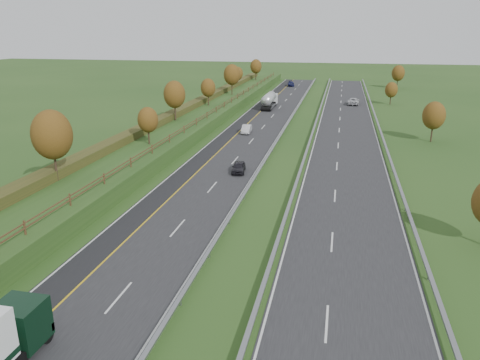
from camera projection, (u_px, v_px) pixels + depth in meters
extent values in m
plane|color=#264719|center=(290.00, 149.00, 71.49)|extent=(400.00, 400.00, 0.00)
cube|color=black|center=(245.00, 140.00, 77.74)|extent=(10.50, 200.00, 0.04)
cube|color=black|center=(346.00, 144.00, 74.44)|extent=(10.50, 200.00, 0.04)
cube|color=black|center=(223.00, 139.00, 78.49)|extent=(3.00, 200.00, 0.04)
cube|color=silver|center=(216.00, 138.00, 78.75)|extent=(0.15, 200.00, 0.01)
cube|color=gold|center=(232.00, 139.00, 78.19)|extent=(0.15, 200.00, 0.01)
cube|color=silver|center=(275.00, 141.00, 76.72)|extent=(0.15, 200.00, 0.01)
cube|color=silver|center=(314.00, 143.00, 75.44)|extent=(0.15, 200.00, 0.01)
cube|color=silver|center=(379.00, 146.00, 73.41)|extent=(0.15, 200.00, 0.01)
cube|color=silver|center=(119.00, 297.00, 31.89)|extent=(0.15, 4.00, 0.01)
cube|color=silver|center=(327.00, 323.00, 29.08)|extent=(0.15, 4.00, 0.01)
cube|color=silver|center=(178.00, 228.00, 43.05)|extent=(0.15, 4.00, 0.01)
cube|color=silver|center=(332.00, 242.00, 40.25)|extent=(0.15, 4.00, 0.01)
cube|color=silver|center=(212.00, 187.00, 54.22)|extent=(0.15, 4.00, 0.01)
cube|color=silver|center=(335.00, 196.00, 51.41)|extent=(0.15, 4.00, 0.01)
cube|color=silver|center=(235.00, 160.00, 65.39)|extent=(0.15, 4.00, 0.01)
cube|color=silver|center=(337.00, 166.00, 62.58)|extent=(0.15, 4.00, 0.01)
cube|color=silver|center=(251.00, 141.00, 76.55)|extent=(0.15, 4.00, 0.01)
cube|color=silver|center=(338.00, 145.00, 73.75)|extent=(0.15, 4.00, 0.01)
cube|color=silver|center=(263.00, 127.00, 87.72)|extent=(0.15, 4.00, 0.01)
cube|color=silver|center=(339.00, 130.00, 84.91)|extent=(0.15, 4.00, 0.01)
cube|color=silver|center=(272.00, 116.00, 98.89)|extent=(0.15, 4.00, 0.01)
cube|color=silver|center=(340.00, 118.00, 96.08)|extent=(0.15, 4.00, 0.01)
cube|color=silver|center=(280.00, 107.00, 110.05)|extent=(0.15, 4.00, 0.01)
cube|color=silver|center=(341.00, 109.00, 107.25)|extent=(0.15, 4.00, 0.01)
cube|color=silver|center=(286.00, 100.00, 121.22)|extent=(0.15, 4.00, 0.01)
cube|color=silver|center=(341.00, 102.00, 118.41)|extent=(0.15, 4.00, 0.01)
cube|color=silver|center=(291.00, 94.00, 132.38)|extent=(0.15, 4.00, 0.01)
cube|color=silver|center=(341.00, 96.00, 129.58)|extent=(0.15, 4.00, 0.01)
cube|color=silver|center=(295.00, 89.00, 143.55)|extent=(0.15, 4.00, 0.01)
cube|color=silver|center=(342.00, 90.00, 140.74)|extent=(0.15, 4.00, 0.01)
cube|color=silver|center=(299.00, 85.00, 154.72)|extent=(0.15, 4.00, 0.01)
cube|color=silver|center=(342.00, 86.00, 151.91)|extent=(0.15, 4.00, 0.01)
cube|color=silver|center=(302.00, 81.00, 165.88)|extent=(0.15, 4.00, 0.01)
cube|color=silver|center=(342.00, 82.00, 163.08)|extent=(0.15, 4.00, 0.01)
cube|color=#264719|center=(171.00, 130.00, 80.05)|extent=(12.00, 200.00, 2.00)
cube|color=#323A17|center=(159.00, 121.00, 79.97)|extent=(2.20, 180.00, 1.10)
cube|color=#422B19|center=(196.00, 123.00, 78.67)|extent=(0.08, 184.00, 0.10)
cube|color=#422B19|center=(195.00, 120.00, 78.55)|extent=(0.08, 184.00, 0.10)
cube|color=#422B19|center=(25.00, 228.00, 36.78)|extent=(0.12, 0.12, 1.20)
cube|color=#422B19|center=(70.00, 200.00, 42.83)|extent=(0.12, 0.12, 1.20)
cube|color=#422B19|center=(104.00, 179.00, 48.88)|extent=(0.12, 0.12, 1.20)
cube|color=#422B19|center=(131.00, 162.00, 54.93)|extent=(0.12, 0.12, 1.20)
cube|color=#422B19|center=(152.00, 149.00, 60.98)|extent=(0.12, 0.12, 1.20)
cube|color=#422B19|center=(170.00, 138.00, 67.02)|extent=(0.12, 0.12, 1.20)
cube|color=#422B19|center=(184.00, 129.00, 73.07)|extent=(0.12, 0.12, 1.20)
cube|color=#422B19|center=(196.00, 122.00, 79.12)|extent=(0.12, 0.12, 1.20)
cube|color=#422B19|center=(207.00, 115.00, 85.17)|extent=(0.12, 0.12, 1.20)
cube|color=#422B19|center=(216.00, 110.00, 91.22)|extent=(0.12, 0.12, 1.20)
cube|color=#422B19|center=(224.00, 105.00, 97.27)|extent=(0.12, 0.12, 1.20)
cube|color=#422B19|center=(231.00, 100.00, 103.32)|extent=(0.12, 0.12, 1.20)
cube|color=#422B19|center=(238.00, 96.00, 109.36)|extent=(0.12, 0.12, 1.20)
cube|color=#422B19|center=(243.00, 93.00, 115.41)|extent=(0.12, 0.12, 1.20)
cube|color=#422B19|center=(248.00, 90.00, 121.46)|extent=(0.12, 0.12, 1.20)
cube|color=#422B19|center=(253.00, 87.00, 127.51)|extent=(0.12, 0.12, 1.20)
cube|color=#422B19|center=(257.00, 84.00, 133.56)|extent=(0.12, 0.12, 1.20)
cube|color=#422B19|center=(261.00, 82.00, 139.61)|extent=(0.12, 0.12, 1.20)
cube|color=#422B19|center=(265.00, 80.00, 145.65)|extent=(0.12, 0.12, 1.20)
cube|color=#422B19|center=(268.00, 78.00, 151.70)|extent=(0.12, 0.12, 1.20)
cube|color=#422B19|center=(271.00, 76.00, 157.75)|extent=(0.12, 0.12, 1.20)
cube|color=#422B19|center=(274.00, 74.00, 163.80)|extent=(0.12, 0.12, 1.20)
cube|color=gray|center=(279.00, 138.00, 76.42)|extent=(0.32, 200.00, 0.18)
cube|color=gray|center=(181.00, 302.00, 30.93)|extent=(0.10, 0.14, 0.56)
cube|color=gray|center=(209.00, 255.00, 37.44)|extent=(0.10, 0.14, 0.56)
cube|color=gray|center=(230.00, 221.00, 43.95)|extent=(0.10, 0.14, 0.56)
cube|color=gray|center=(245.00, 196.00, 50.47)|extent=(0.10, 0.14, 0.56)
cube|color=gray|center=(256.00, 177.00, 56.98)|extent=(0.10, 0.14, 0.56)
cube|color=gray|center=(265.00, 162.00, 63.49)|extent=(0.10, 0.14, 0.56)
cube|color=gray|center=(273.00, 150.00, 70.01)|extent=(0.10, 0.14, 0.56)
cube|color=gray|center=(279.00, 140.00, 76.52)|extent=(0.10, 0.14, 0.56)
cube|color=gray|center=(284.00, 131.00, 83.03)|extent=(0.10, 0.14, 0.56)
cube|color=gray|center=(289.00, 124.00, 89.55)|extent=(0.10, 0.14, 0.56)
cube|color=gray|center=(293.00, 117.00, 96.06)|extent=(0.10, 0.14, 0.56)
cube|color=gray|center=(296.00, 112.00, 102.58)|extent=(0.10, 0.14, 0.56)
cube|color=gray|center=(299.00, 107.00, 109.09)|extent=(0.10, 0.14, 0.56)
cube|color=gray|center=(302.00, 103.00, 115.60)|extent=(0.10, 0.14, 0.56)
cube|color=gray|center=(304.00, 99.00, 122.12)|extent=(0.10, 0.14, 0.56)
cube|color=gray|center=(306.00, 95.00, 128.63)|extent=(0.10, 0.14, 0.56)
cube|color=gray|center=(308.00, 92.00, 135.14)|extent=(0.10, 0.14, 0.56)
cube|color=gray|center=(310.00, 89.00, 141.66)|extent=(0.10, 0.14, 0.56)
cube|color=gray|center=(311.00, 87.00, 148.17)|extent=(0.10, 0.14, 0.56)
cube|color=gray|center=(313.00, 84.00, 154.68)|extent=(0.10, 0.14, 0.56)
cube|color=gray|center=(314.00, 82.00, 161.20)|extent=(0.10, 0.14, 0.56)
cube|color=gray|center=(315.00, 80.00, 167.71)|extent=(0.10, 0.14, 0.56)
cube|color=gray|center=(310.00, 139.00, 75.39)|extent=(0.32, 200.00, 0.18)
cube|color=gray|center=(256.00, 311.00, 29.90)|extent=(0.10, 0.14, 0.56)
cube|color=gray|center=(272.00, 261.00, 36.42)|extent=(0.10, 0.14, 0.56)
cube|color=gray|center=(284.00, 226.00, 42.93)|extent=(0.10, 0.14, 0.56)
cube|color=gray|center=(292.00, 200.00, 49.44)|extent=(0.10, 0.14, 0.56)
cube|color=gray|center=(298.00, 180.00, 55.96)|extent=(0.10, 0.14, 0.56)
cube|color=gray|center=(303.00, 164.00, 62.47)|extent=(0.10, 0.14, 0.56)
cube|color=gray|center=(307.00, 152.00, 68.98)|extent=(0.10, 0.14, 0.56)
cube|color=gray|center=(310.00, 141.00, 75.50)|extent=(0.10, 0.14, 0.56)
cube|color=gray|center=(313.00, 132.00, 82.01)|extent=(0.10, 0.14, 0.56)
cube|color=gray|center=(316.00, 125.00, 88.53)|extent=(0.10, 0.14, 0.56)
cube|color=gray|center=(318.00, 118.00, 95.04)|extent=(0.10, 0.14, 0.56)
cube|color=gray|center=(319.00, 113.00, 101.55)|extent=(0.10, 0.14, 0.56)
cube|color=gray|center=(321.00, 108.00, 108.07)|extent=(0.10, 0.14, 0.56)
cube|color=gray|center=(322.00, 103.00, 114.58)|extent=(0.10, 0.14, 0.56)
cube|color=gray|center=(324.00, 99.00, 121.09)|extent=(0.10, 0.14, 0.56)
cube|color=gray|center=(325.00, 96.00, 127.61)|extent=(0.10, 0.14, 0.56)
cube|color=gray|center=(326.00, 92.00, 134.12)|extent=(0.10, 0.14, 0.56)
cube|color=gray|center=(327.00, 90.00, 140.63)|extent=(0.10, 0.14, 0.56)
cube|color=gray|center=(328.00, 87.00, 147.15)|extent=(0.10, 0.14, 0.56)
cube|color=gray|center=(328.00, 84.00, 153.66)|extent=(0.10, 0.14, 0.56)
cube|color=gray|center=(329.00, 82.00, 160.18)|extent=(0.10, 0.14, 0.56)
cube|color=gray|center=(330.00, 80.00, 166.69)|extent=(0.10, 0.14, 0.56)
cube|color=gray|center=(384.00, 143.00, 73.09)|extent=(0.32, 200.00, 0.18)
cube|color=gray|center=(428.00, 276.00, 34.11)|extent=(0.10, 0.14, 0.56)
cube|color=gray|center=(406.00, 208.00, 47.14)|extent=(0.10, 0.14, 0.56)
cube|color=gray|center=(393.00, 170.00, 60.17)|extent=(0.10, 0.14, 0.56)
cube|color=gray|center=(384.00, 145.00, 73.19)|extent=(0.10, 0.14, 0.56)
cube|color=gray|center=(378.00, 127.00, 86.22)|extent=(0.10, 0.14, 0.56)
cube|color=gray|center=(374.00, 115.00, 99.25)|extent=(0.10, 0.14, 0.56)
cube|color=gray|center=(371.00, 105.00, 112.27)|extent=(0.10, 0.14, 0.56)
cube|color=gray|center=(368.00, 97.00, 125.30)|extent=(0.10, 0.14, 0.56)
cube|color=gray|center=(366.00, 91.00, 138.33)|extent=(0.10, 0.14, 0.56)
cube|color=gray|center=(364.00, 85.00, 151.36)|extent=(0.10, 0.14, 0.56)
cube|color=gray|center=(363.00, 81.00, 164.38)|extent=(0.10, 0.14, 0.56)
cylinder|color=#2D2116|center=(56.00, 167.00, 49.68)|extent=(0.24, 0.24, 3.15)
ellipsoid|color=#4D3110|center=(52.00, 135.00, 48.62)|extent=(4.20, 4.20, 5.25)
cylinder|color=#2D2116|center=(149.00, 136.00, 65.98)|extent=(0.24, 0.24, 2.16)
ellipsoid|color=#4D3110|center=(148.00, 120.00, 65.25)|extent=(2.88, 2.88, 3.60)
cylinder|color=#2D2116|center=(175.00, 112.00, 83.12)|extent=(0.24, 0.24, 2.88)
ellipsoid|color=#4D3110|center=(174.00, 94.00, 82.15)|extent=(3.84, 3.84, 4.80)
cylinder|color=#2D2116|center=(208.00, 100.00, 99.75)|extent=(0.24, 0.24, 2.34)
ellipsoid|color=#4D3110|center=(208.00, 88.00, 98.97)|extent=(3.12, 3.12, 3.90)
cylinder|color=#2D2116|center=(232.00, 88.00, 116.19)|extent=(0.24, 0.24, 3.06)
ellipsoid|color=#4D3110|center=(232.00, 75.00, 115.16)|extent=(4.08, 4.08, 5.10)
cylinder|color=#2D2116|center=(238.00, 82.00, 133.57)|extent=(0.24, 0.24, 2.25)
ellipsoid|color=#4D3110|center=(238.00, 73.00, 132.81)|extent=(3.00, 3.00, 3.75)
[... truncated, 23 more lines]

